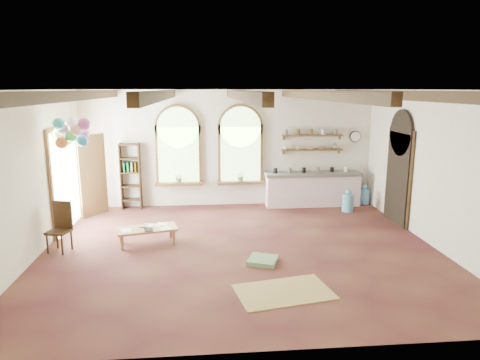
{
  "coord_description": "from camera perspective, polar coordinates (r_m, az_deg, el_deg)",
  "views": [
    {
      "loc": [
        -0.75,
        -8.24,
        3.22
      ],
      "look_at": [
        0.04,
        0.6,
        1.32
      ],
      "focal_mm": 32.0,
      "sensor_mm": 36.0,
      "label": 1
    }
  ],
  "objects": [
    {
      "name": "bookshelf",
      "position": [
        11.95,
        -14.37,
        0.5
      ],
      "size": [
        0.53,
        0.32,
        1.8
      ],
      "color": "#322310",
      "rests_on": "floor"
    },
    {
      "name": "floor_mat",
      "position": [
        7.17,
        5.87,
        -14.6
      ],
      "size": [
        1.66,
        1.2,
        0.02
      ],
      "primitive_type": "cube",
      "rotation": [
        0.0,
        0.0,
        0.19
      ],
      "color": "tan",
      "rests_on": "floor"
    },
    {
      "name": "wall_clock",
      "position": [
        12.52,
        15.11,
        5.62
      ],
      "size": [
        0.32,
        0.04,
        0.32
      ],
      "primitive_type": "cylinder",
      "rotation": [
        1.57,
        0.0,
        0.0
      ],
      "color": "black",
      "rests_on": "wall_back"
    },
    {
      "name": "window_right",
      "position": [
        11.82,
        0.07,
        4.36
      ],
      "size": [
        1.3,
        0.28,
        2.2
      ],
      "color": "brown",
      "rests_on": "floor"
    },
    {
      "name": "table_book",
      "position": [
        9.38,
        -13.34,
        -6.0
      ],
      "size": [
        0.19,
        0.26,
        0.02
      ],
      "primitive_type": "imported",
      "rotation": [
        0.0,
        0.0,
        0.12
      ],
      "color": "olive",
      "rests_on": "coffee_table"
    },
    {
      "name": "floor",
      "position": [
        8.88,
        0.12,
        -9.2
      ],
      "size": [
        8.0,
        8.0,
        0.0
      ],
      "primitive_type": "plane",
      "color": "brown",
      "rests_on": "ground"
    },
    {
      "name": "shelf_bowl_a",
      "position": [
        12.11,
        9.34,
        4.21
      ],
      "size": [
        0.22,
        0.22,
        0.05
      ],
      "primitive_type": "imported",
      "color": "beige",
      "rests_on": "wall_shelf_lower"
    },
    {
      "name": "shelf_cup_b",
      "position": [
        12.02,
        7.73,
        4.31
      ],
      "size": [
        0.1,
        0.1,
        0.09
      ],
      "primitive_type": "imported",
      "color": "beige",
      "rests_on": "wall_shelf_lower"
    },
    {
      "name": "kitchen_counter",
      "position": [
        12.15,
        9.6,
        -1.14
      ],
      "size": [
        2.68,
        0.62,
        0.94
      ],
      "color": "#FFD9D8",
      "rests_on": "floor"
    },
    {
      "name": "water_jug_a",
      "position": [
        11.78,
        14.19,
        -2.85
      ],
      "size": [
        0.31,
        0.31,
        0.6
      ],
      "color": "#62A6D2",
      "rests_on": "floor"
    },
    {
      "name": "potted_plant_left",
      "position": [
        11.82,
        -8.13,
        0.39
      ],
      "size": [
        0.27,
        0.23,
        0.3
      ],
      "primitive_type": "imported",
      "color": "#598C4C",
      "rests_on": "window_left"
    },
    {
      "name": "floor_cushion",
      "position": [
        8.22,
        3.07,
        -10.66
      ],
      "size": [
        0.67,
        0.67,
        0.09
      ],
      "primitive_type": "cube",
      "rotation": [
        0.0,
        0.0,
        -0.37
      ],
      "color": "#68885E",
      "rests_on": "floor"
    },
    {
      "name": "left_doorway",
      "position": [
        10.74,
        -22.31,
        0.04
      ],
      "size": [
        0.1,
        1.9,
        2.5
      ],
      "primitive_type": "cube",
      "color": "brown",
      "rests_on": "floor"
    },
    {
      "name": "shelf_bowl_b",
      "position": [
        12.2,
        10.94,
        4.23
      ],
      "size": [
        0.2,
        0.2,
        0.06
      ],
      "primitive_type": "imported",
      "color": "#8C664C",
      "rests_on": "wall_shelf_lower"
    },
    {
      "name": "right_doorway",
      "position": [
        11.02,
        20.29,
        0.23
      ],
      "size": [
        0.1,
        1.3,
        2.4
      ],
      "primitive_type": "cube",
      "color": "black",
      "rests_on": "floor"
    },
    {
      "name": "balloon_cluster",
      "position": [
        9.46,
        -21.48,
        5.88
      ],
      "size": [
        0.86,
        0.88,
        1.15
      ],
      "color": "silver",
      "rests_on": "floor"
    },
    {
      "name": "water_jug_b",
      "position": [
        12.67,
        16.23,
        -2.0
      ],
      "size": [
        0.29,
        0.29,
        0.56
      ],
      "color": "#62A6D2",
      "rests_on": "floor"
    },
    {
      "name": "coffee_table",
      "position": [
        9.28,
        -12.27,
        -6.5
      ],
      "size": [
        1.32,
        0.83,
        0.35
      ],
      "color": "#A4794B",
      "rests_on": "floor"
    },
    {
      "name": "side_chair",
      "position": [
        9.41,
        -22.88,
        -7.05
      ],
      "size": [
        0.5,
        0.5,
        1.01
      ],
      "color": "#322310",
      "rests_on": "floor"
    },
    {
      "name": "wall_shelf_lower",
      "position": [
        12.13,
        9.56,
        4.0
      ],
      "size": [
        1.7,
        0.24,
        0.04
      ],
      "primitive_type": "cube",
      "color": "brown",
      "rests_on": "wall_back"
    },
    {
      "name": "window_left",
      "position": [
        11.79,
        -8.21,
        4.21
      ],
      "size": [
        1.3,
        0.28,
        2.2
      ],
      "color": "brown",
      "rests_on": "floor"
    },
    {
      "name": "wall_shelf_upper",
      "position": [
        12.08,
        9.63,
        5.88
      ],
      "size": [
        1.7,
        0.24,
        0.04
      ],
      "primitive_type": "cube",
      "color": "brown",
      "rests_on": "wall_back"
    },
    {
      "name": "shelf_vase",
      "position": [
        12.29,
        12.53,
        4.53
      ],
      "size": [
        0.18,
        0.18,
        0.19
      ],
      "primitive_type": "imported",
      "color": "slate",
      "rests_on": "wall_shelf_lower"
    },
    {
      "name": "ceiling_beams",
      "position": [
        8.27,
        0.13,
        11.24
      ],
      "size": [
        6.2,
        6.8,
        0.18
      ],
      "primitive_type": null,
      "color": "#322310",
      "rests_on": "ceiling"
    },
    {
      "name": "shelf_cup_a",
      "position": [
        11.95,
        6.08,
        4.31
      ],
      "size": [
        0.12,
        0.1,
        0.1
      ],
      "primitive_type": "imported",
      "color": "white",
      "rests_on": "wall_shelf_lower"
    },
    {
      "name": "tablet",
      "position": [
        9.14,
        -12.11,
        -6.47
      ],
      "size": [
        0.23,
        0.29,
        0.01
      ],
      "primitive_type": "cube",
      "rotation": [
        0.0,
        0.0,
        0.22
      ],
      "color": "black",
      "rests_on": "coffee_table"
    },
    {
      "name": "potted_plant_right",
      "position": [
        11.84,
        0.11,
        0.54
      ],
      "size": [
        0.27,
        0.23,
        0.3
      ],
      "primitive_type": "imported",
      "color": "#598C4C",
      "rests_on": "window_right"
    }
  ]
}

